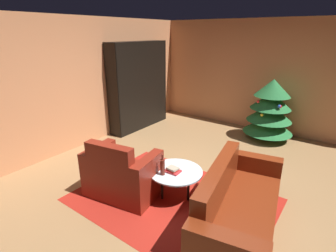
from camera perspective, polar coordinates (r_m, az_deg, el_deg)
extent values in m
plane|color=#946E45|center=(4.18, 5.72, -13.20)|extent=(7.68, 7.68, 0.00)
cube|color=tan|center=(6.59, 20.88, 10.05)|extent=(5.63, 0.06, 2.58)
cube|color=tan|center=(5.54, -19.65, 8.52)|extent=(0.06, 6.52, 2.58)
cube|color=maroon|center=(3.90, 1.00, -15.85)|extent=(2.69, 1.97, 0.01)
cube|color=black|center=(6.33, -5.31, 8.57)|extent=(0.03, 1.73, 2.08)
cube|color=black|center=(7.07, -1.75, 9.86)|extent=(0.36, 0.03, 2.08)
cube|color=black|center=(5.85, -12.10, 7.28)|extent=(0.36, 0.02, 2.08)
cube|color=black|center=(6.71, -6.12, 0.09)|extent=(0.34, 1.68, 0.03)
cube|color=black|center=(6.58, -6.25, 3.46)|extent=(0.34, 1.68, 0.03)
cube|color=black|center=(6.48, -6.38, 6.94)|extent=(0.34, 1.68, 0.02)
cube|color=black|center=(6.40, -6.52, 10.53)|extent=(0.34, 1.68, 0.02)
cube|color=black|center=(6.35, -6.67, 14.20)|extent=(0.34, 1.68, 0.02)
cube|color=black|center=(6.32, -6.83, 17.91)|extent=(0.34, 1.68, 0.03)
cube|color=black|center=(6.50, -7.40, 10.02)|extent=(0.05, 1.05, 0.66)
cube|color=black|center=(6.49, -7.23, 10.00)|extent=(0.03, 1.08, 0.69)
cube|color=#42854E|center=(7.29, -2.37, 2.94)|extent=(0.19, 0.03, 0.25)
cube|color=#432B2A|center=(7.22, -2.36, 3.14)|extent=(0.27, 0.04, 0.33)
cube|color=#298232|center=(7.19, -2.62, 2.99)|extent=(0.27, 0.05, 0.32)
cube|color=#3F8149|center=(7.19, -3.11, 2.71)|extent=(0.18, 0.03, 0.26)
cube|color=brown|center=(7.13, -3.13, 2.60)|extent=(0.25, 0.04, 0.26)
cube|color=gold|center=(7.13, -3.51, 2.50)|extent=(0.19, 0.03, 0.24)
cube|color=#2F7B4D|center=(7.06, -3.56, 2.57)|extent=(0.26, 0.05, 0.30)
cube|color=teal|center=(7.16, -2.56, 6.15)|extent=(0.19, 0.04, 0.27)
cube|color=gold|center=(7.14, -2.79, 5.92)|extent=(0.18, 0.03, 0.23)
cube|color=#147990|center=(7.11, -3.02, 5.94)|extent=(0.18, 0.04, 0.25)
cube|color=#434126|center=(7.05, -3.15, 6.01)|extent=(0.21, 0.04, 0.30)
cube|color=#3D292D|center=(7.03, -3.47, 5.79)|extent=(0.19, 0.04, 0.25)
cube|color=orange|center=(6.97, -3.58, 6.07)|extent=(0.23, 0.03, 0.35)
cube|color=#278540|center=(6.97, -2.45, 16.10)|extent=(0.24, 0.03, 0.29)
cube|color=tan|center=(6.93, -2.56, 15.90)|extent=(0.27, 0.05, 0.24)
cube|color=#B42E2A|center=(6.91, -3.14, 16.00)|extent=(0.18, 0.05, 0.27)
cube|color=teal|center=(6.86, -3.34, 16.05)|extent=(0.21, 0.05, 0.29)
cube|color=brown|center=(6.83, -3.72, 16.01)|extent=(0.19, 0.04, 0.29)
cube|color=#BBAE97|center=(6.79, -3.95, 15.89)|extent=(0.20, 0.03, 0.27)
cube|color=maroon|center=(3.97, -9.81, -11.85)|extent=(0.81, 0.78, 0.42)
cube|color=maroon|center=(3.57, -12.68, -7.60)|extent=(0.72, 0.26, 0.48)
cube|color=maroon|center=(3.69, -4.41, -11.82)|extent=(0.27, 0.68, 0.68)
cube|color=maroon|center=(4.14, -14.80, -8.70)|extent=(0.27, 0.68, 0.68)
ellipsoid|color=beige|center=(3.87, -9.67, -7.57)|extent=(0.31, 0.23, 0.18)
sphere|color=beige|center=(3.94, -8.62, -6.14)|extent=(0.13, 0.13, 0.13)
cube|color=maroon|center=(3.42, 15.60, -18.60)|extent=(1.03, 1.64, 0.39)
cube|color=maroon|center=(3.23, 11.00, -11.80)|extent=(0.45, 1.53, 0.44)
cube|color=maroon|center=(4.06, 18.04, -10.11)|extent=(0.78, 0.32, 0.63)
cylinder|color=black|center=(3.79, 4.49, -13.50)|extent=(0.04, 0.04, 0.39)
cylinder|color=black|center=(4.06, 2.18, -11.00)|extent=(0.04, 0.04, 0.39)
cylinder|color=black|center=(3.81, -1.30, -13.26)|extent=(0.04, 0.04, 0.39)
cylinder|color=silver|center=(3.77, 1.71, -9.95)|extent=(0.77, 0.77, 0.02)
cube|color=red|center=(3.74, 1.03, -9.88)|extent=(0.22, 0.17, 0.02)
cube|color=#B72D1A|center=(3.72, 1.02, -9.57)|extent=(0.16, 0.14, 0.02)
cube|color=#9E947C|center=(3.71, 1.06, -9.27)|extent=(0.16, 0.14, 0.02)
cylinder|color=maroon|center=(3.62, -1.21, -9.06)|extent=(0.06, 0.06, 0.23)
cylinder|color=maroon|center=(3.55, -1.22, -6.89)|extent=(0.03, 0.03, 0.08)
cylinder|color=brown|center=(6.28, 20.81, -1.90)|extent=(0.08, 0.08, 0.16)
cone|color=#236933|center=(6.20, 21.11, 0.37)|extent=(1.06, 1.06, 0.37)
cone|color=#236933|center=(6.12, 21.42, 2.80)|extent=(0.96, 0.96, 0.37)
cone|color=#236933|center=(6.05, 21.75, 5.28)|extent=(0.85, 0.85, 0.37)
cone|color=#236933|center=(5.99, 22.09, 7.81)|extent=(0.75, 0.75, 0.37)
sphere|color=yellow|center=(6.39, 22.51, 5.32)|extent=(0.08, 0.08, 0.08)
sphere|color=yellow|center=(5.76, 19.93, 2.29)|extent=(0.06, 0.06, 0.06)
sphere|color=red|center=(5.82, 19.20, 5.09)|extent=(0.06, 0.06, 0.06)
sphere|color=blue|center=(5.77, 23.26, 3.99)|extent=(0.07, 0.07, 0.07)
sphere|color=red|center=(5.77, 23.39, 3.94)|extent=(0.07, 0.07, 0.07)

